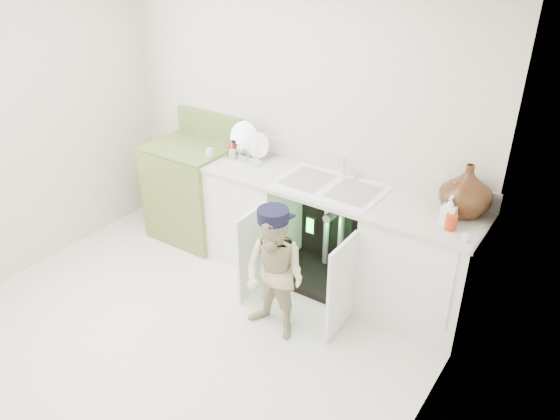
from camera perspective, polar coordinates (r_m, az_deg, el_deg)
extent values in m
plane|color=beige|center=(4.28, -10.09, -12.58)|extent=(3.50, 3.50, 0.00)
cube|color=beige|center=(4.67, 1.34, 9.37)|extent=(3.50, 2.50, 0.02)
cube|color=beige|center=(4.93, -26.50, 7.39)|extent=(2.50, 3.00, 0.02)
cube|color=beige|center=(2.77, 15.12, -6.36)|extent=(2.50, 3.00, 0.02)
cube|color=white|center=(4.91, -3.12, -0.13)|extent=(0.80, 0.60, 0.86)
cube|color=white|center=(4.28, 14.41, -5.93)|extent=(0.80, 0.60, 0.86)
cube|color=black|center=(4.74, 6.62, -1.44)|extent=(0.80, 0.06, 0.86)
cube|color=black|center=(4.76, 4.81, -6.97)|extent=(0.80, 0.60, 0.06)
cylinder|color=gray|center=(4.63, 4.88, -1.86)|extent=(0.05, 0.05, 0.70)
cylinder|color=gray|center=(4.57, 6.40, -2.36)|extent=(0.05, 0.05, 0.70)
cylinder|color=gray|center=(4.48, 5.43, -0.51)|extent=(0.07, 0.18, 0.07)
cube|color=white|center=(4.38, -2.84, -4.51)|extent=(0.03, 0.40, 0.76)
cube|color=white|center=(4.03, 6.43, -7.98)|extent=(0.02, 0.40, 0.76)
cube|color=silver|center=(4.31, 5.26, 2.29)|extent=(2.44, 0.64, 0.03)
cube|color=silver|center=(4.51, 7.13, 4.67)|extent=(2.44, 0.02, 0.15)
cube|color=white|center=(4.31, 5.27, 2.41)|extent=(0.85, 0.55, 0.02)
cube|color=gray|center=(4.40, 2.95, 3.20)|extent=(0.34, 0.40, 0.01)
cube|color=gray|center=(4.22, 7.70, 1.83)|extent=(0.34, 0.40, 0.01)
cylinder|color=silver|center=(4.45, 6.72, 4.54)|extent=(0.03, 0.03, 0.17)
cylinder|color=silver|center=(4.37, 6.40, 5.18)|extent=(0.02, 0.14, 0.02)
cylinder|color=silver|center=(4.42, 7.94, 3.61)|extent=(0.04, 0.04, 0.06)
cylinder|color=silver|center=(3.89, 17.50, -8.10)|extent=(0.01, 0.01, 0.70)
cube|color=silver|center=(3.76, 18.77, -2.73)|extent=(0.04, 0.02, 0.06)
cube|color=silver|center=(4.85, -3.48, 5.77)|extent=(0.46, 0.31, 0.02)
cylinder|color=silver|center=(4.86, -3.75, 6.85)|extent=(0.29, 0.10, 0.28)
cylinder|color=white|center=(4.75, -2.31, 6.25)|extent=(0.23, 0.06, 0.22)
cylinder|color=silver|center=(4.86, -5.98, 6.69)|extent=(0.01, 0.01, 0.13)
cylinder|color=silver|center=(4.80, -5.11, 6.46)|extent=(0.01, 0.01, 0.13)
cylinder|color=silver|center=(4.75, -4.23, 6.23)|extent=(0.01, 0.01, 0.13)
cylinder|color=silver|center=(4.69, -3.34, 6.00)|extent=(0.01, 0.01, 0.13)
cylinder|color=silver|center=(4.64, -2.42, 5.76)|extent=(0.01, 0.01, 0.13)
imported|color=#4C2815|center=(4.02, 18.89, 1.99)|extent=(0.36, 0.36, 0.38)
imported|color=orange|center=(4.03, 17.69, 1.28)|extent=(0.10, 0.10, 0.26)
imported|color=white|center=(3.90, 17.28, -0.04)|extent=(0.10, 0.10, 0.21)
cylinder|color=#B22E0F|center=(3.86, 17.44, -1.22)|extent=(0.08, 0.08, 0.11)
cylinder|color=#B3310F|center=(4.89, -5.11, 6.40)|extent=(0.05, 0.05, 0.10)
cylinder|color=#BCB08A|center=(4.79, -5.00, 5.80)|extent=(0.06, 0.06, 0.08)
cylinder|color=black|center=(4.91, -4.83, 6.66)|extent=(0.04, 0.04, 0.12)
cube|color=silver|center=(4.82, -7.35, 5.89)|extent=(0.05, 0.05, 0.09)
cube|color=olive|center=(5.26, -8.97, 1.89)|extent=(0.75, 0.65, 0.91)
cube|color=olive|center=(5.07, -9.37, 6.60)|extent=(0.75, 0.65, 0.02)
cube|color=olive|center=(5.22, -7.36, 8.86)|extent=(0.75, 0.06, 0.24)
cylinder|color=black|center=(5.09, -12.14, 6.37)|extent=(0.17, 0.17, 0.02)
cylinder|color=silver|center=(5.09, -12.16, 6.49)|extent=(0.20, 0.20, 0.01)
cylinder|color=black|center=(5.30, -9.70, 7.50)|extent=(0.17, 0.17, 0.02)
cylinder|color=silver|center=(5.30, -9.71, 7.62)|extent=(0.20, 0.20, 0.01)
cylinder|color=black|center=(4.85, -9.00, 5.50)|extent=(0.17, 0.17, 0.02)
cylinder|color=silver|center=(4.84, -9.02, 5.63)|extent=(0.20, 0.20, 0.01)
cylinder|color=black|center=(5.07, -6.57, 6.71)|extent=(0.17, 0.17, 0.02)
cylinder|color=silver|center=(5.06, -6.58, 6.83)|extent=(0.20, 0.20, 0.01)
imported|color=beige|center=(3.93, -0.57, -6.90)|extent=(0.53, 0.43, 1.02)
cylinder|color=black|center=(3.67, -0.60, -0.80)|extent=(0.24, 0.24, 0.09)
cube|color=black|center=(3.75, 0.37, -0.68)|extent=(0.18, 0.10, 0.01)
cube|color=black|center=(4.12, 3.20, -1.61)|extent=(0.07, 0.01, 0.14)
cube|color=#26F23F|center=(4.11, 3.14, -1.65)|extent=(0.06, 0.00, 0.12)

